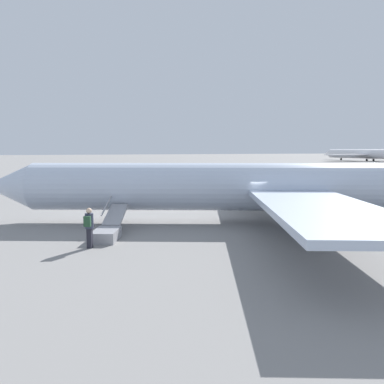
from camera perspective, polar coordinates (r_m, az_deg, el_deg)
name	(u,v)px	position (r m, az deg, el deg)	size (l,w,h in m)	color
ground_plane	(260,223)	(22.01, 10.39, -4.67)	(600.00, 600.00, 0.00)	gray
airplane_main	(279,186)	(21.88, 13.08, 0.83)	(31.19, 24.48, 7.11)	silver
airplane_far_right	(365,154)	(152.01, 24.84, 5.31)	(33.45, 43.77, 8.92)	silver
boarding_stairs	(108,230)	(18.40, -12.66, -5.72)	(2.49, 4.09, 1.75)	#99999E
passenger	(89,225)	(16.65, -15.41, -4.88)	(0.45, 0.57, 1.74)	#23232D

